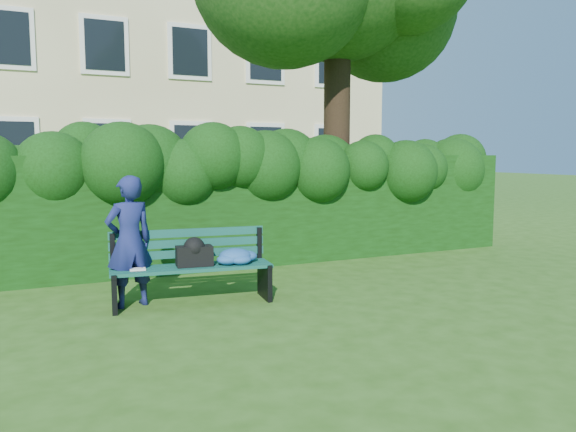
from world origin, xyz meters
name	(u,v)px	position (x,y,z in m)	size (l,w,h in m)	color
ground	(307,291)	(0.00, 0.00, 0.00)	(80.00, 80.00, 0.00)	#2C5215
apartment_building	(125,33)	(0.00, 13.99, 6.00)	(16.00, 8.08, 12.00)	#C4B683
hedge	(248,209)	(0.00, 2.20, 0.90)	(10.00, 1.00, 1.80)	black
park_bench	(203,262)	(-1.42, 0.05, 0.50)	(1.98, 0.79, 0.89)	#0D4234
man_reading	(129,242)	(-2.26, 0.24, 0.79)	(0.57, 0.38, 1.57)	navy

